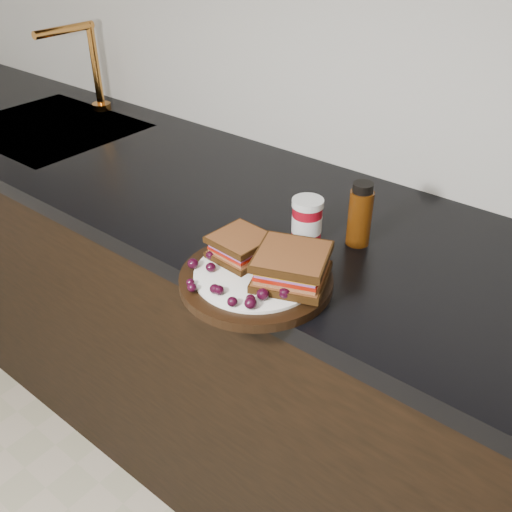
{
  "coord_description": "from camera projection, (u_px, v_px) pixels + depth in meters",
  "views": [
    {
      "loc": [
        0.48,
        0.8,
        1.51
      ],
      "look_at": [
        -0.05,
        1.46,
        0.96
      ],
      "focal_mm": 40.0,
      "sensor_mm": 36.0,
      "label": 1
    }
  ],
  "objects": [
    {
      "name": "sandwich_right",
      "position": [
        292.0,
        267.0,
        0.99
      ],
      "size": [
        0.16,
        0.16,
        0.06
      ],
      "primitive_type": null,
      "rotation": [
        0.0,
        0.0,
        0.38
      ],
      "color": "brown",
      "rests_on": "plate"
    },
    {
      "name": "base_cabinets",
      "position": [
        331.0,
        398.0,
        1.43
      ],
      "size": [
        3.96,
        0.58,
        0.86
      ],
      "primitive_type": "cube",
      "color": "black",
      "rests_on": "ground_plane"
    },
    {
      "name": "sandwich_left",
      "position": [
        240.0,
        246.0,
        1.06
      ],
      "size": [
        0.11,
        0.11,
        0.04
      ],
      "primitive_type": null,
      "rotation": [
        0.0,
        0.0,
        -0.07
      ],
      "color": "brown",
      "rests_on": "plate"
    },
    {
      "name": "grape_0",
      "position": [
        193.0,
        263.0,
        1.04
      ],
      "size": [
        0.02,
        0.02,
        0.02
      ],
      "primitive_type": "ellipsoid",
      "color": "black",
      "rests_on": "plate"
    },
    {
      "name": "oil_bottle",
      "position": [
        360.0,
        214.0,
        1.12
      ],
      "size": [
        0.06,
        0.06,
        0.13
      ],
      "primitive_type": "cylinder",
      "rotation": [
        0.0,
        0.0,
        0.17
      ],
      "color": "#431F06",
      "rests_on": "countertop"
    },
    {
      "name": "grape_11",
      "position": [
        286.0,
        288.0,
        0.97
      ],
      "size": [
        0.02,
        0.02,
        0.02
      ],
      "primitive_type": "ellipsoid",
      "color": "black",
      "rests_on": "plate"
    },
    {
      "name": "grape_15",
      "position": [
        248.0,
        254.0,
        1.06
      ],
      "size": [
        0.02,
        0.02,
        0.02
      ],
      "primitive_type": "ellipsoid",
      "color": "black",
      "rests_on": "plate"
    },
    {
      "name": "grape_10",
      "position": [
        285.0,
        293.0,
        0.96
      ],
      "size": [
        0.02,
        0.02,
        0.02
      ],
      "primitive_type": "ellipsoid",
      "color": "black",
      "rests_on": "plate"
    },
    {
      "name": "grape_3",
      "position": [
        192.0,
        287.0,
        0.98
      ],
      "size": [
        0.02,
        0.02,
        0.02
      ],
      "primitive_type": "ellipsoid",
      "color": "black",
      "rests_on": "plate"
    },
    {
      "name": "grape_14",
      "position": [
        256.0,
        248.0,
        1.08
      ],
      "size": [
        0.02,
        0.02,
        0.02
      ],
      "primitive_type": "ellipsoid",
      "color": "black",
      "rests_on": "plate"
    },
    {
      "name": "grape_17",
      "position": [
        233.0,
        252.0,
        1.07
      ],
      "size": [
        0.02,
        0.02,
        0.02
      ],
      "primitive_type": "ellipsoid",
      "color": "black",
      "rests_on": "plate"
    },
    {
      "name": "grape_6",
      "position": [
        232.0,
        302.0,
        0.94
      ],
      "size": [
        0.02,
        0.02,
        0.02
      ],
      "primitive_type": "ellipsoid",
      "color": "black",
      "rests_on": "plate"
    },
    {
      "name": "grape_5",
      "position": [
        219.0,
        290.0,
        0.97
      ],
      "size": [
        0.02,
        0.02,
        0.02
      ],
      "primitive_type": "ellipsoid",
      "color": "black",
      "rests_on": "plate"
    },
    {
      "name": "grape_1",
      "position": [
        211.0,
        267.0,
        1.03
      ],
      "size": [
        0.02,
        0.02,
        0.02
      ],
      "primitive_type": "ellipsoid",
      "color": "black",
      "rests_on": "plate"
    },
    {
      "name": "plate",
      "position": [
        256.0,
        279.0,
        1.04
      ],
      "size": [
        0.28,
        0.28,
        0.02
      ],
      "primitive_type": "cylinder",
      "color": "black",
      "rests_on": "countertop"
    },
    {
      "name": "sink",
      "position": [
        52.0,
        142.0,
        1.76
      ],
      "size": [
        0.5,
        0.42,
        0.16
      ],
      "primitive_type": null,
      "color": "#B2B2B7",
      "rests_on": "countertop"
    },
    {
      "name": "grape_18",
      "position": [
        210.0,
        255.0,
        1.06
      ],
      "size": [
        0.02,
        0.02,
        0.02
      ],
      "primitive_type": "ellipsoid",
      "color": "black",
      "rests_on": "plate"
    },
    {
      "name": "grape_4",
      "position": [
        215.0,
        289.0,
        0.97
      ],
      "size": [
        0.02,
        0.02,
        0.02
      ],
      "primitive_type": "ellipsoid",
      "color": "black",
      "rests_on": "plate"
    },
    {
      "name": "condiment_jar",
      "position": [
        307.0,
        220.0,
        1.14
      ],
      "size": [
        0.07,
        0.07,
        0.09
      ],
      "primitive_type": "cylinder",
      "rotation": [
        0.0,
        0.0,
        0.15
      ],
      "color": "maroon",
      "rests_on": "countertop"
    },
    {
      "name": "grape_16",
      "position": [
        228.0,
        250.0,
        1.08
      ],
      "size": [
        0.02,
        0.02,
        0.02
      ],
      "primitive_type": "ellipsoid",
      "color": "black",
      "rests_on": "plate"
    },
    {
      "name": "faucet",
      "position": [
        95.0,
        66.0,
        1.78
      ],
      "size": [
        0.06,
        0.22,
        0.28
      ],
      "primitive_type": null,
      "color": "#C87D32",
      "rests_on": "countertop"
    },
    {
      "name": "grape_7",
      "position": [
        250.0,
        303.0,
        0.94
      ],
      "size": [
        0.02,
        0.02,
        0.02
      ],
      "primitive_type": "ellipsoid",
      "color": "black",
      "rests_on": "plate"
    },
    {
      "name": "grape_21",
      "position": [
        231.0,
        260.0,
        1.05
      ],
      "size": [
        0.02,
        0.02,
        0.02
      ],
      "primitive_type": "ellipsoid",
      "color": "black",
      "rests_on": "plate"
    },
    {
      "name": "grape_8",
      "position": [
        250.0,
        299.0,
        0.95
      ],
      "size": [
        0.02,
        0.02,
        0.02
      ],
      "primitive_type": "ellipsoid",
      "color": "black",
      "rests_on": "plate"
    },
    {
      "name": "grape_19",
      "position": [
        252.0,
        248.0,
        1.08
      ],
      "size": [
        0.02,
        0.02,
        0.02
      ],
      "primitive_type": "ellipsoid",
      "color": "black",
      "rests_on": "plate"
    },
    {
      "name": "grape_13",
      "position": [
        304.0,
        270.0,
        1.02
      ],
      "size": [
        0.02,
        0.02,
        0.02
      ],
      "primitive_type": "ellipsoid",
      "color": "black",
      "rests_on": "plate"
    },
    {
      "name": "grape_12",
      "position": [
        291.0,
        284.0,
        0.99
      ],
      "size": [
        0.02,
        0.02,
        0.01
      ],
      "primitive_type": "ellipsoid",
      "color": "black",
      "rests_on": "plate"
    },
    {
      "name": "grape_2",
      "position": [
        190.0,
        282.0,
        0.99
      ],
      "size": [
        0.02,
        0.02,
        0.01
      ],
      "primitive_type": "ellipsoid",
      "color": "black",
      "rests_on": "plate"
    },
    {
      "name": "grape_9",
      "position": [
        263.0,
        294.0,
        0.96
      ],
      "size": [
        0.02,
        0.02,
        0.02
      ],
      "primitive_type": "ellipsoid",
      "color": "black",
      "rests_on": "plate"
    },
    {
      "name": "countertop",
      "position": [
        347.0,
        247.0,
        1.19
      ],
      "size": [
        3.98,
        0.6,
        0.04
      ],
      "primitive_type": "cube",
      "color": "black",
      "rests_on": "base_cabinets"
    },
    {
      "name": "grape_20",
      "position": [
        237.0,
        256.0,
        1.06
      ],
      "size": [
        0.02,
        0.02,
        0.02
      ],
      "primitive_type": "ellipsoid",
      "color": "black",
      "rests_on": "plate"
    }
  ]
}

